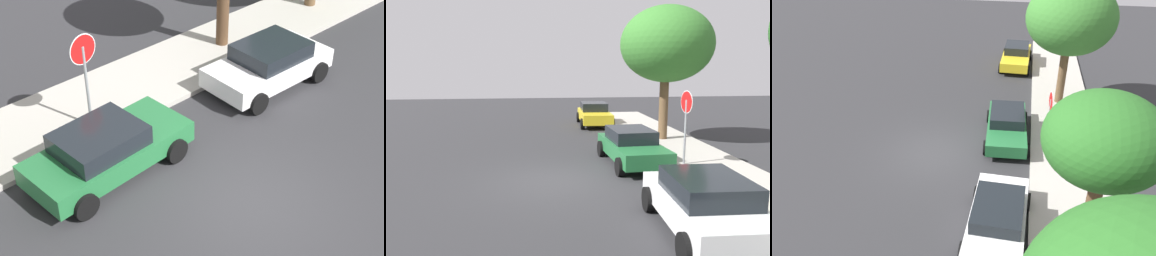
{
  "view_description": "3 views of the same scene",
  "coord_description": "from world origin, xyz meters",
  "views": [
    {
      "loc": [
        -7.85,
        -6.52,
        9.26
      ],
      "look_at": [
        -0.12,
        1.8,
        1.14
      ],
      "focal_mm": 55.0,
      "sensor_mm": 36.0,
      "label": 1
    },
    {
      "loc": [
        11.73,
        -0.6,
        3.77
      ],
      "look_at": [
        -1.51,
        0.92,
        1.47
      ],
      "focal_mm": 35.0,
      "sensor_mm": 36.0,
      "label": 2
    },
    {
      "loc": [
        13.15,
        3.49,
        9.47
      ],
      "look_at": [
        -0.3,
        1.25,
        1.22
      ],
      "focal_mm": 35.0,
      "sensor_mm": 36.0,
      "label": 3
    }
  ],
  "objects": [
    {
      "name": "parked_car_green",
      "position": [
        -1.79,
        3.01,
        0.69
      ],
      "size": [
        4.21,
        2.13,
        1.33
      ],
      "color": "#236B38",
      "rests_on": "ground_plane"
    },
    {
      "name": "sidewalk_curb",
      "position": [
        0.0,
        5.67,
        0.07
      ],
      "size": [
        32.0,
        3.04,
        0.14
      ],
      "primitive_type": "cube",
      "color": "#B2ADA3",
      "rests_on": "ground_plane"
    },
    {
      "name": "ground_plane",
      "position": [
        0.0,
        0.0,
        0.0
      ],
      "size": [
        60.0,
        60.0,
        0.0
      ],
      "primitive_type": "plane",
      "color": "#2D2D30"
    },
    {
      "name": "stop_sign",
      "position": [
        -1.04,
        4.78,
        1.96
      ],
      "size": [
        0.82,
        0.11,
        2.83
      ],
      "color": "gray",
      "rests_on": "ground_plane"
    },
    {
      "name": "parked_car_white",
      "position": [
        4.19,
        3.12,
        0.71
      ],
      "size": [
        3.94,
        2.12,
        1.35
      ],
      "color": "white",
      "rests_on": "ground_plane"
    }
  ]
}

